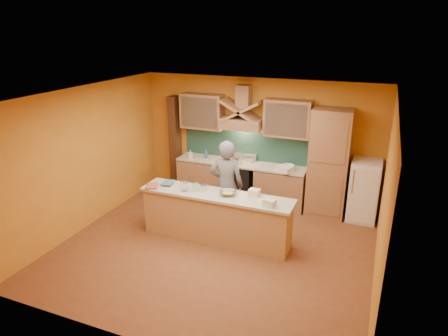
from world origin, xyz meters
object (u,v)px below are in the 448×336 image
at_px(stove, 240,182).
at_px(person, 226,186).
at_px(mixing_bowl, 228,193).
at_px(fridge, 364,191).
at_px(kitchen_scale, 204,188).

xyz_separation_m(stove, person, (0.20, -1.39, 0.46)).
relative_size(stove, mixing_bowl, 2.97).
distance_m(person, mixing_bowl, 0.52).
bearing_deg(person, fridge, -164.23).
bearing_deg(fridge, person, -150.83).
relative_size(kitchen_scale, mixing_bowl, 0.39).
relative_size(fridge, kitchen_scale, 11.12).
bearing_deg(stove, mixing_bowl, -77.42).
distance_m(person, kitchen_scale, 0.53).
height_order(kitchen_scale, mixing_bowl, kitchen_scale).
xyz_separation_m(fridge, kitchen_scale, (-2.79, -1.83, 0.34)).
xyz_separation_m(stove, kitchen_scale, (-0.09, -1.83, 0.54)).
distance_m(fridge, mixing_bowl, 2.97).
height_order(stove, fridge, fridge).
bearing_deg(stove, kitchen_scale, -92.66).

